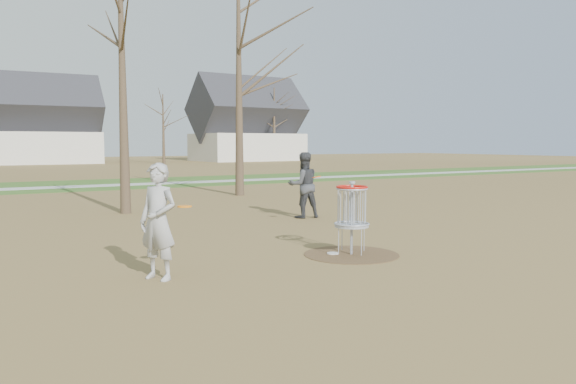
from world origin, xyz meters
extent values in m
plane|color=brown|center=(0.00, 0.00, 0.00)|extent=(160.00, 160.00, 0.00)
cube|color=#2D5119|center=(0.00, 21.00, 0.01)|extent=(160.00, 8.00, 0.01)
cube|color=#9E9E99|center=(0.00, 20.00, 0.01)|extent=(160.00, 1.50, 0.01)
cylinder|color=#47331E|center=(0.00, 0.00, 0.01)|extent=(1.80, 1.80, 0.01)
imported|color=#A2A2A2|center=(-3.73, -0.01, 0.90)|extent=(0.71, 0.79, 1.81)
imported|color=#393A3E|center=(2.03, 4.90, 0.93)|extent=(1.00, 0.84, 1.85)
cylinder|color=silver|center=(-0.28, 0.21, 0.02)|extent=(0.22, 0.22, 0.02)
cylinder|color=#FF4D0D|center=(1.47, 3.39, 1.25)|extent=(0.22, 0.22, 0.08)
cylinder|color=orange|center=(-3.39, -0.27, 1.14)|extent=(0.22, 0.22, 0.02)
cylinder|color=#9EA3AD|center=(0.00, 0.00, 0.68)|extent=(0.05, 0.05, 1.35)
cylinder|color=#9EA3AD|center=(0.00, 0.00, 0.55)|extent=(0.64, 0.64, 0.04)
torus|color=#9EA3AD|center=(0.00, 0.00, 1.25)|extent=(0.60, 0.60, 0.04)
torus|color=red|center=(0.00, 0.00, 1.28)|extent=(0.60, 0.60, 0.04)
cone|color=#382B1E|center=(-2.00, 8.50, 3.75)|extent=(0.32, 0.32, 7.50)
cone|color=#382B1E|center=(3.50, 12.00, 4.25)|extent=(0.36, 0.36, 8.50)
cone|color=#382B1E|center=(12.00, 47.00, 3.50)|extent=(0.32, 0.32, 7.00)
cone|color=#382B1E|center=(26.00, 49.00, 4.25)|extent=(0.38, 0.38, 8.50)
cube|color=silver|center=(2.00, 54.00, 1.60)|extent=(10.24, 7.34, 3.20)
pyramid|color=#2D2D33|center=(2.00, 54.00, 4.98)|extent=(10.74, 7.36, 3.55)
cube|color=silver|center=(24.00, 52.00, 1.60)|extent=(12.40, 8.62, 3.20)
pyramid|color=#2D2D33|center=(24.00, 52.00, 5.23)|extent=(13.00, 8.65, 4.06)
camera|label=1|loc=(-6.39, -8.36, 2.11)|focal=35.00mm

